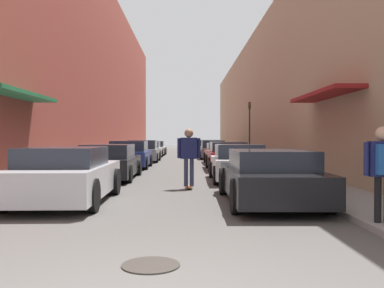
# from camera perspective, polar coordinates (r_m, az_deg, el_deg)

# --- Properties ---
(ground) EXTENTS (124.64, 124.64, 0.00)m
(ground) POSITION_cam_1_polar(r_m,az_deg,el_deg) (26.36, -1.75, -2.50)
(ground) COLOR #4C4947
(curb_strip_left) EXTENTS (1.80, 56.66, 0.12)m
(curb_strip_left) POSITION_cam_1_polar(r_m,az_deg,el_deg) (32.36, -9.29, -1.78)
(curb_strip_left) COLOR gray
(curb_strip_left) RESTS_ON ground
(curb_strip_right) EXTENTS (1.80, 56.66, 0.12)m
(curb_strip_right) POSITION_cam_1_polar(r_m,az_deg,el_deg) (32.24, 6.17, -1.79)
(curb_strip_right) COLOR gray
(curb_strip_right) RESTS_ON ground
(building_row_left) EXTENTS (4.90, 56.66, 12.89)m
(building_row_left) POSITION_cam_1_polar(r_m,az_deg,el_deg) (33.25, -14.33, 9.30)
(building_row_left) COLOR brown
(building_row_left) RESTS_ON ground
(building_row_right) EXTENTS (4.90, 56.66, 9.07)m
(building_row_right) POSITION_cam_1_polar(r_m,az_deg,el_deg) (32.82, 11.24, 6.07)
(building_row_right) COLOR tan
(building_row_right) RESTS_ON ground
(parked_car_left_0) EXTENTS (2.02, 4.53, 1.31)m
(parked_car_left_0) POSITION_cam_1_polar(r_m,az_deg,el_deg) (10.49, -16.42, -4.03)
(parked_car_left_0) COLOR #B7B7BC
(parked_car_left_0) RESTS_ON ground
(parked_car_left_1) EXTENTS (2.03, 4.79, 1.28)m
(parked_car_left_1) POSITION_cam_1_polar(r_m,az_deg,el_deg) (16.17, -10.95, -2.42)
(parked_car_left_1) COLOR black
(parked_car_left_1) RESTS_ON ground
(parked_car_left_2) EXTENTS (2.04, 4.04, 1.38)m
(parked_car_left_2) POSITION_cam_1_polar(r_m,az_deg,el_deg) (21.84, -8.30, -1.47)
(parked_car_left_2) COLOR navy
(parked_car_left_2) RESTS_ON ground
(parked_car_left_3) EXTENTS (2.04, 4.11, 1.38)m
(parked_car_left_3) POSITION_cam_1_polar(r_m,az_deg,el_deg) (27.40, -6.51, -1.01)
(parked_car_left_3) COLOR gray
(parked_car_left_3) RESTS_ON ground
(parked_car_left_4) EXTENTS (2.09, 4.25, 1.24)m
(parked_car_left_4) POSITION_cam_1_polar(r_m,az_deg,el_deg) (32.56, -5.86, -0.81)
(parked_car_left_4) COLOR #B7B7BC
(parked_car_left_4) RESTS_ON ground
(parked_car_left_5) EXTENTS (2.02, 4.53, 1.24)m
(parked_car_left_5) POSITION_cam_1_polar(r_m,az_deg,el_deg) (37.83, -5.06, -0.58)
(parked_car_left_5) COLOR #B7B7BC
(parked_car_left_5) RESTS_ON ground
(parked_car_right_0) EXTENTS (2.07, 4.77, 1.25)m
(parked_car_right_0) POSITION_cam_1_polar(r_m,az_deg,el_deg) (10.15, 10.25, -4.32)
(parked_car_right_0) COLOR black
(parked_car_right_0) RESTS_ON ground
(parked_car_right_1) EXTENTS (1.90, 4.06, 1.30)m
(parked_car_right_1) POSITION_cam_1_polar(r_m,az_deg,el_deg) (15.19, 6.14, -2.59)
(parked_car_right_1) COLOR silver
(parked_car_right_1) RESTS_ON ground
(parked_car_right_2) EXTENTS (1.96, 4.29, 1.33)m
(parked_car_right_2) POSITION_cam_1_polar(r_m,az_deg,el_deg) (20.50, 4.75, -1.64)
(parked_car_right_2) COLOR maroon
(parked_car_right_2) RESTS_ON ground
(parked_car_right_3) EXTENTS (1.94, 4.27, 1.22)m
(parked_car_right_3) POSITION_cam_1_polar(r_m,az_deg,el_deg) (25.44, 3.88, -1.28)
(parked_car_right_3) COLOR maroon
(parked_car_right_3) RESTS_ON ground
(parked_car_right_4) EXTENTS (1.93, 3.99, 1.34)m
(parked_car_right_4) POSITION_cam_1_polar(r_m,az_deg,el_deg) (31.08, 2.76, -0.82)
(parked_car_right_4) COLOR #515459
(parked_car_right_4) RESTS_ON ground
(parked_car_right_5) EXTENTS (2.06, 4.00, 1.35)m
(parked_car_right_5) POSITION_cam_1_polar(r_m,az_deg,el_deg) (36.46, 2.31, -0.55)
(parked_car_right_5) COLOR #B7B7BC
(parked_car_right_5) RESTS_ON ground
(skateboarder) EXTENTS (0.69, 0.78, 1.80)m
(skateboarder) POSITION_cam_1_polar(r_m,az_deg,el_deg) (12.79, -0.42, -1.04)
(skateboarder) COLOR brown
(skateboarder) RESTS_ON ground
(manhole_cover) EXTENTS (0.70, 0.70, 0.02)m
(manhole_cover) POSITION_cam_1_polar(r_m,az_deg,el_deg) (5.32, -5.52, -15.77)
(manhole_cover) COLOR #332D28
(manhole_cover) RESTS_ON ground
(traffic_light) EXTENTS (0.16, 0.22, 3.77)m
(traffic_light) POSITION_cam_1_polar(r_m,az_deg,el_deg) (28.51, 7.68, 2.63)
(traffic_light) COLOR #2D2D2D
(traffic_light) RESTS_ON curb_strip_right
(pedestrian) EXTENTS (0.64, 0.35, 1.60)m
(pedestrian) POSITION_cam_1_polar(r_m,az_deg,el_deg) (7.74, 24.19, -2.29)
(pedestrian) COLOR black
(pedestrian) RESTS_ON curb_strip_right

